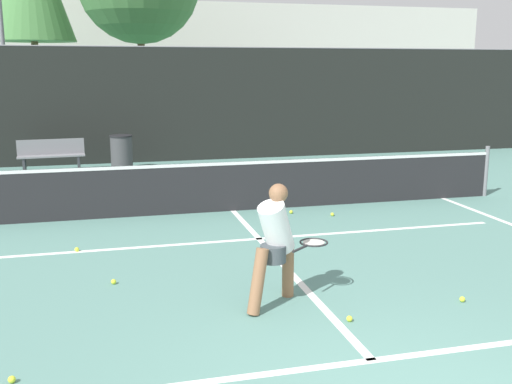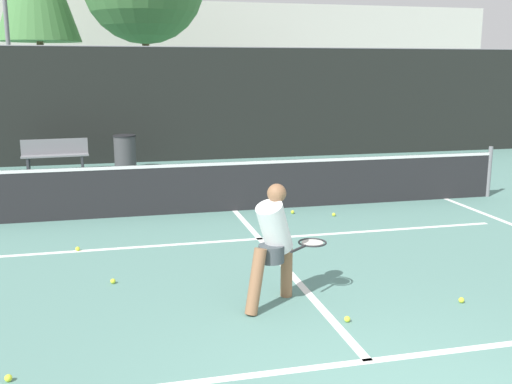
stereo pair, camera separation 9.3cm
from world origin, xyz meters
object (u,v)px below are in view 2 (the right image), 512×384
(trash_bin, at_px, (125,152))
(player_practicing, at_px, (274,240))
(parked_car, at_px, (58,131))
(courtside_bench, at_px, (55,154))

(trash_bin, bearing_deg, player_practicing, -81.91)
(player_practicing, xyz_separation_m, parked_car, (-3.46, 14.55, -0.13))
(courtside_bench, relative_size, trash_bin, 1.82)
(player_practicing, height_order, parked_car, parked_car)
(player_practicing, bearing_deg, trash_bin, 58.06)
(trash_bin, height_order, parked_car, parked_car)
(courtside_bench, bearing_deg, trash_bin, -6.04)
(courtside_bench, bearing_deg, parked_car, 89.05)
(courtside_bench, height_order, parked_car, parked_car)
(player_practicing, distance_m, parked_car, 14.95)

